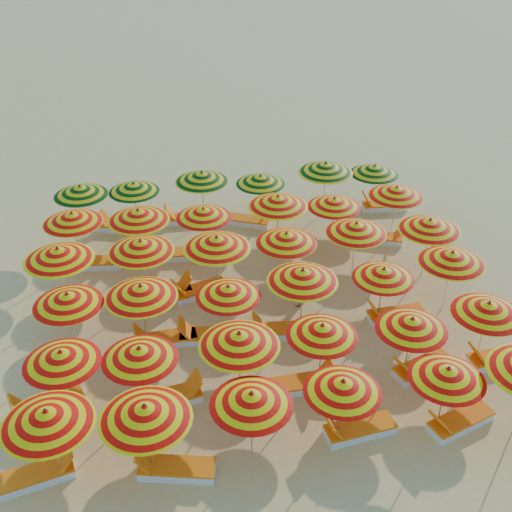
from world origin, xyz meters
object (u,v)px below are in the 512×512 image
object	(u,v)px
umbrella_9	(322,330)
lounger_13	(165,292)
umbrella_0	(47,417)
lounger_6	(302,384)
lounger_19	(121,227)
umbrella_10	(412,324)
umbrella_17	(452,257)
umbrella_20	(217,243)
umbrella_24	(72,218)
lounger_17	(291,244)
lounger_9	(165,339)
umbrella_18	(58,254)
umbrella_34	(326,168)
umbrella_2	(251,399)
umbrella_12	(68,299)
umbrella_33	(260,180)
umbrella_4	(448,374)
umbrella_14	(228,291)
lounger_2	(358,429)
lounger_10	(208,336)
umbrella_1	(145,412)
umbrella_29	(396,192)
umbrella_21	(286,238)
umbrella_22	(356,228)
umbrella_15	(303,275)
beachgoer_b	(299,286)
umbrella_26	(204,213)
umbrella_28	(334,202)
umbrella_25	(138,215)
umbrella_11	(488,308)
lounger_8	(497,358)
umbrella_31	(134,187)
lounger_15	(98,263)
lounger_1	(175,468)
lounger_7	(422,367)
umbrella_13	(141,291)
umbrella_3	(343,386)
lounger_16	(191,253)
lounger_18	(380,237)
lounger_21	(248,220)
lounger_5	(170,398)
umbrella_16	(384,273)
lounger_4	(47,405)
umbrella_30	(80,191)
lounger_20	(188,218)
lounger_14	(199,290)
umbrella_27	(278,201)

from	to	relation	value
umbrella_9	lounger_13	xyz separation A→B (m)	(-3.75, 4.48, -1.54)
umbrella_0	lounger_6	size ratio (longest dim) A/B	1.38
lounger_19	umbrella_10	bearing A→B (deg)	148.04
umbrella_17	umbrella_20	world-z (taller)	umbrella_20
umbrella_24	lounger_17	world-z (taller)	umbrella_24
lounger_9	umbrella_18	bearing A→B (deg)	-42.77
umbrella_24	umbrella_34	distance (m)	9.21
umbrella_2	lounger_17	distance (m)	9.27
umbrella_12	umbrella_33	xyz separation A→B (m)	(6.35, 6.44, -0.09)
umbrella_12	umbrella_4	bearing A→B (deg)	-26.33
umbrella_34	umbrella_14	bearing A→B (deg)	-123.87
lounger_2	lounger_10	bearing A→B (deg)	-59.50
umbrella_1	umbrella_29	distance (m)	12.58
umbrella_21	lounger_13	xyz separation A→B (m)	(-3.79, 0.07, -1.62)
umbrella_18	lounger_17	size ratio (longest dim) A/B	1.42
umbrella_22	lounger_17	xyz separation A→B (m)	(-1.58, 2.04, -1.66)
umbrella_12	umbrella_24	distance (m)	4.45
umbrella_15	beachgoer_b	size ratio (longest dim) A/B	1.63
umbrella_26	umbrella_28	bearing A→B (deg)	-0.10
beachgoer_b	lounger_9	bearing A→B (deg)	-44.06
umbrella_2	umbrella_25	xyz separation A→B (m)	(-2.25, 8.52, 0.14)
lounger_10	lounger_19	xyz separation A→B (m)	(-2.44, 6.74, 0.00)
umbrella_11	lounger_8	distance (m)	1.70
umbrella_31	lounger_15	xyz separation A→B (m)	(-1.37, -2.35, -1.53)
lounger_1	lounger_9	bearing A→B (deg)	-76.69
umbrella_22	umbrella_25	bearing A→B (deg)	164.22
umbrella_12	lounger_7	bearing A→B (deg)	-15.24
umbrella_22	lounger_15	bearing A→B (deg)	166.26
umbrella_13	lounger_17	bearing A→B (deg)	40.38
umbrella_11	umbrella_3	bearing A→B (deg)	-155.93
umbrella_21	umbrella_3	bearing A→B (deg)	-90.77
umbrella_1	lounger_16	world-z (taller)	umbrella_1
umbrella_13	lounger_18	world-z (taller)	umbrella_13
umbrella_28	umbrella_34	bearing A→B (deg)	82.27
umbrella_13	umbrella_29	size ratio (longest dim) A/B	1.00
umbrella_20	lounger_21	bearing A→B (deg)	68.99
umbrella_1	lounger_5	distance (m)	2.75
umbrella_15	umbrella_31	world-z (taller)	umbrella_15
umbrella_21	lounger_6	size ratio (longest dim) A/B	1.41
umbrella_26	beachgoer_b	bearing A→B (deg)	-51.84
umbrella_15	umbrella_16	world-z (taller)	umbrella_15
umbrella_34	lounger_15	distance (m)	8.86
umbrella_24	lounger_4	bearing A→B (deg)	-93.69
umbrella_1	lounger_19	xyz separation A→B (m)	(-0.70, 11.07, -1.72)
umbrella_13	lounger_19	world-z (taller)	umbrella_13
umbrella_30	lounger_17	size ratio (longest dim) A/B	1.10
umbrella_4	umbrella_9	world-z (taller)	umbrella_9
umbrella_30	lounger_20	bearing A→B (deg)	5.45
lounger_14	beachgoer_b	bearing A→B (deg)	141.60
umbrella_27	lounger_9	xyz separation A→B (m)	(-4.12, -4.39, -1.74)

